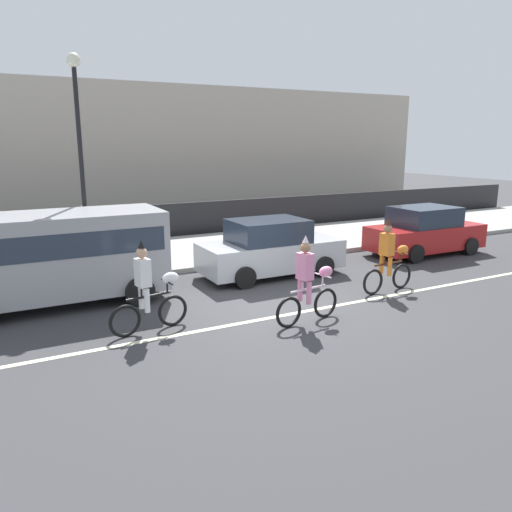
{
  "coord_description": "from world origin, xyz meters",
  "views": [
    {
      "loc": [
        -5.72,
        -9.56,
        3.8
      ],
      "look_at": [
        -0.04,
        1.2,
        1.0
      ],
      "focal_mm": 35.0,
      "sensor_mm": 36.0,
      "label": 1
    }
  ],
  "objects": [
    {
      "name": "ground_plane",
      "position": [
        0.0,
        0.0,
        0.0
      ],
      "size": [
        80.0,
        80.0,
        0.0
      ],
      "primitive_type": "plane",
      "color": "#38383A"
    },
    {
      "name": "road_centre_line",
      "position": [
        0.0,
        -0.5,
        0.0
      ],
      "size": [
        36.0,
        0.14,
        0.01
      ],
      "primitive_type": "cube",
      "color": "beige",
      "rests_on": "ground"
    },
    {
      "name": "parked_car_silver",
      "position": [
        1.18,
        2.65,
        0.78
      ],
      "size": [
        4.1,
        1.92,
        1.64
      ],
      "color": "#B7BABF",
      "rests_on": "ground"
    },
    {
      "name": "pedestrian_onlooker",
      "position": [
        -3.14,
        7.5,
        1.01
      ],
      "size": [
        0.32,
        0.2,
        1.62
      ],
      "color": "#33333D",
      "rests_on": "sidewalk_curb"
    },
    {
      "name": "parked_car_red",
      "position": [
        7.27,
        2.64,
        0.78
      ],
      "size": [
        4.1,
        1.92,
        1.64
      ],
      "color": "#AD1E1E",
      "rests_on": "ground"
    },
    {
      "name": "street_lamp_post",
      "position": [
        -3.55,
        4.56,
        3.99
      ],
      "size": [
        0.36,
        0.36,
        5.86
      ],
      "color": "black",
      "rests_on": "sidewalk_curb"
    },
    {
      "name": "parade_cyclist_pink",
      "position": [
        0.0,
        -1.1,
        0.84
      ],
      "size": [
        1.71,
        0.52,
        1.92
      ],
      "color": "black",
      "rests_on": "ground"
    },
    {
      "name": "parked_van_grey",
      "position": [
        -4.51,
        2.7,
        1.28
      ],
      "size": [
        5.0,
        2.22,
        2.18
      ],
      "color": "#99999E",
      "rests_on": "ground"
    },
    {
      "name": "fence_line",
      "position": [
        0.0,
        9.4,
        0.7
      ],
      "size": [
        40.0,
        0.08,
        1.4
      ],
      "primitive_type": "cube",
      "color": "black",
      "rests_on": "ground"
    },
    {
      "name": "building_backdrop",
      "position": [
        3.2,
        18.0,
        3.24
      ],
      "size": [
        28.0,
        8.0,
        6.48
      ],
      "primitive_type": "cube",
      "color": "#B2A899",
      "rests_on": "ground"
    },
    {
      "name": "sidewalk_curb",
      "position": [
        0.0,
        6.5,
        0.07
      ],
      "size": [
        60.0,
        5.0,
        0.15
      ],
      "primitive_type": "cube",
      "color": "#9E9B93",
      "rests_on": "ground"
    },
    {
      "name": "parade_cyclist_zebra",
      "position": [
        -3.13,
        -0.03,
        0.84
      ],
      "size": [
        1.71,
        0.52,
        1.92
      ],
      "color": "black",
      "rests_on": "ground"
    },
    {
      "name": "parade_cyclist_orange",
      "position": [
        3.09,
        -0.17,
        0.84
      ],
      "size": [
        1.72,
        0.5,
        1.92
      ],
      "color": "black",
      "rests_on": "ground"
    }
  ]
}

